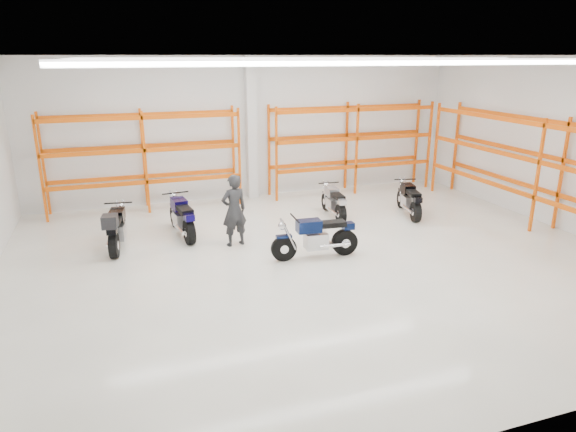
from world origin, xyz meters
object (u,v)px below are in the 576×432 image
object	(u,v)px
motorcycle_back_a	(116,229)
motorcycle_back_c	(334,203)
motorcycle_main	(319,238)
motorcycle_back_d	(409,200)
standing_man	(234,210)
motorcycle_back_b	(182,218)
structural_column	(251,129)

from	to	relation	value
motorcycle_back_a	motorcycle_back_c	size ratio (longest dim) A/B	1.14
motorcycle_main	motorcycle_back_c	bearing A→B (deg)	59.71
motorcycle_back_c	motorcycle_back_d	xyz separation A→B (m)	(2.15, -0.56, 0.03)
motorcycle_main	motorcycle_back_c	xyz separation A→B (m)	(1.59, 2.72, -0.05)
motorcycle_main	standing_man	xyz separation A→B (m)	(-1.65, 1.43, 0.42)
motorcycle_back_b	motorcycle_main	bearing A→B (deg)	-41.97
motorcycle_main	structural_column	world-z (taller)	structural_column
standing_man	structural_column	world-z (taller)	structural_column
motorcycle_main	motorcycle_back_d	bearing A→B (deg)	30.04
motorcycle_back_b	motorcycle_back_c	bearing A→B (deg)	2.91
motorcycle_back_a	motorcycle_back_c	distance (m)	6.04
motorcycle_back_c	motorcycle_back_b	bearing A→B (deg)	-177.09
standing_man	structural_column	distance (m)	4.76
motorcycle_back_a	motorcycle_back_c	xyz separation A→B (m)	(6.00, 0.68, -0.09)
motorcycle_back_d	standing_man	distance (m)	5.46
motorcycle_main	structural_column	xyz separation A→B (m)	(-0.04, 5.69, 1.77)
motorcycle_main	standing_man	world-z (taller)	standing_man
motorcycle_back_d	motorcycle_back_b	bearing A→B (deg)	177.04
motorcycle_main	motorcycle_back_b	bearing A→B (deg)	138.03
structural_column	motorcycle_back_b	bearing A→B (deg)	-130.77
motorcycle_back_b	structural_column	distance (m)	4.56
motorcycle_main	motorcycle_back_b	world-z (taller)	motorcycle_back_b
motorcycle_main	motorcycle_back_c	world-z (taller)	motorcycle_main
motorcycle_back_a	structural_column	size ratio (longest dim) A/B	0.47
standing_man	structural_column	bearing A→B (deg)	-123.31
motorcycle_main	motorcycle_back_c	size ratio (longest dim) A/B	1.11
motorcycle_back_a	motorcycle_back_d	size ratio (longest dim) A/B	1.09
structural_column	motorcycle_back_a	bearing A→B (deg)	-140.18
motorcycle_back_d	structural_column	xyz separation A→B (m)	(-3.78, 3.52, 1.79)
motorcycle_main	motorcycle_back_d	size ratio (longest dim) A/B	1.07
motorcycle_main	motorcycle_back_b	size ratio (longest dim) A/B	0.98
motorcycle_back_c	motorcycle_back_d	distance (m)	2.22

